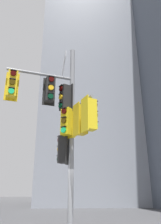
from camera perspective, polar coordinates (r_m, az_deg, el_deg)
name	(u,v)px	position (r m, az deg, el deg)	size (l,w,h in m)	color
building_mid_block	(88,40)	(40.85, 2.09, 18.19)	(14.16, 14.16, 53.70)	#9399A3
signal_pole_assembly	(63,116)	(7.95, -4.59, -1.14)	(3.29, 2.40, 7.39)	gray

